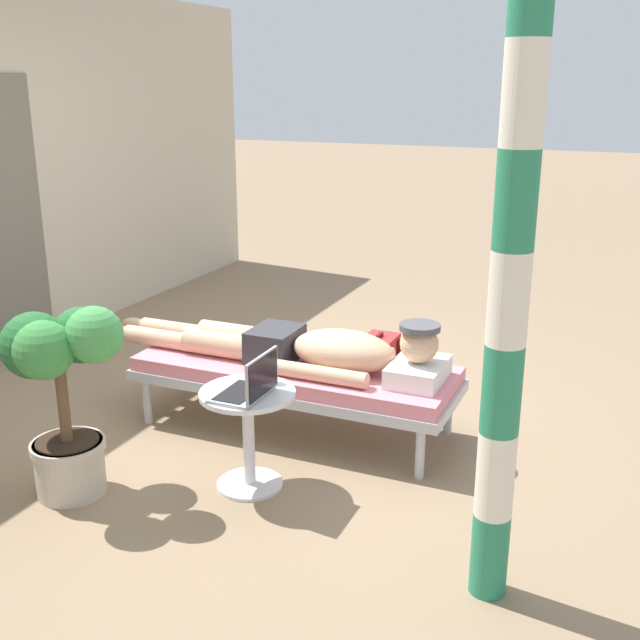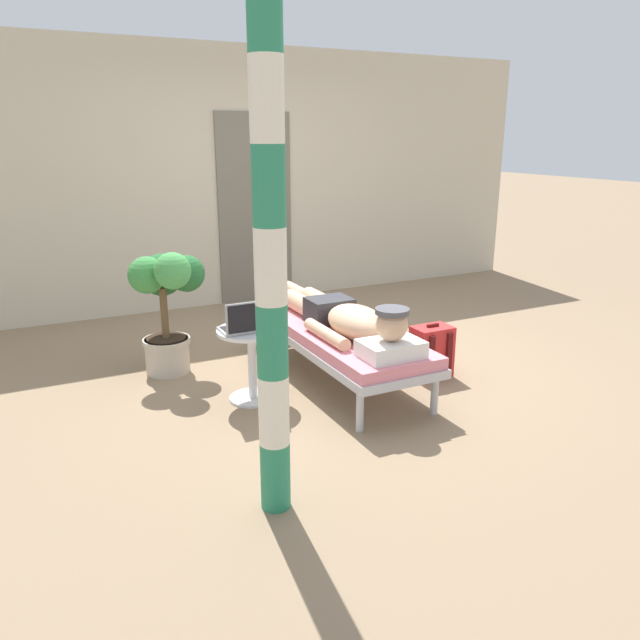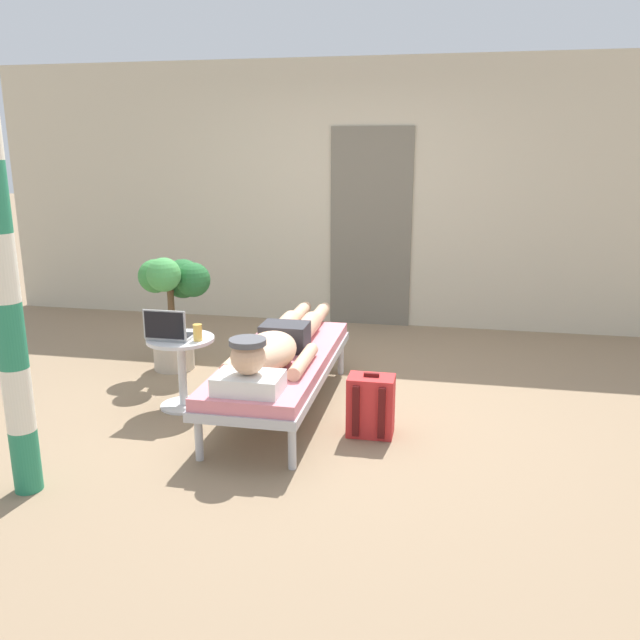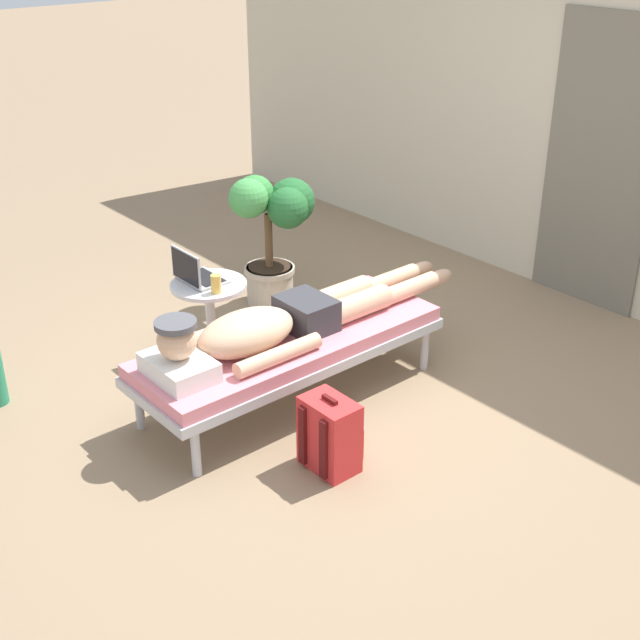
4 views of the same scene
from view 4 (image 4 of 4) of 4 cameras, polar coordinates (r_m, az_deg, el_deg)
The scene contains 10 objects.
ground_plane at distance 5.15m, azimuth 0.75°, elevation -5.00°, with size 40.00×40.00×0.00m, color #8C7256.
house_wall_back at distance 6.47m, azimuth 16.76°, elevation 13.49°, with size 7.60×0.20×2.70m, color beige.
house_door_panel at distance 6.30m, azimuth 18.18°, elevation 9.83°, with size 0.84×0.03×2.04m, color #6D6759.
lounge_chair at distance 4.96m, azimuth -2.04°, elevation -1.72°, with size 0.68×1.90×0.42m.
person_reclining at distance 4.84m, azimuth -2.74°, elevation -0.18°, with size 0.53×2.17×0.33m.
side_table at distance 5.44m, azimuth -7.39°, elevation 0.85°, with size 0.48×0.48×0.52m.
laptop at distance 5.37m, azimuth -8.34°, elevation 3.08°, with size 0.31×0.24×0.23m.
drink_glass at distance 5.21m, azimuth -6.98°, elevation 2.42°, with size 0.06×0.06×0.12m, color gold.
backpack at distance 4.44m, azimuth 0.68°, elevation -7.70°, with size 0.30×0.26×0.42m.
potted_plant at distance 6.06m, azimuth -3.15°, elevation 6.44°, with size 0.59×0.68×0.99m.
Camera 4 is at (3.29, -2.90, 2.70)m, focal length 47.78 mm.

